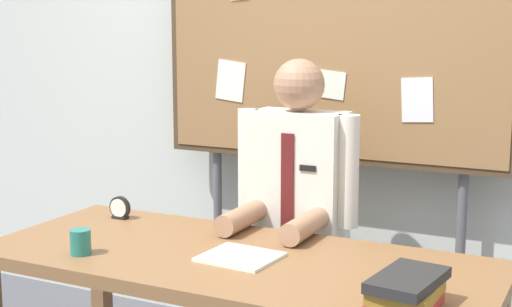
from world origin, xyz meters
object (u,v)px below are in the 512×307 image
bulletin_board (331,39)px  coffee_mug (81,242)px  book_stack (406,292)px  desk_clock (120,209)px  person (297,238)px  open_notebook (240,257)px  desk (235,278)px

bulletin_board → coffee_mug: size_ratio=22.90×
book_stack → desk_clock: (-1.39, 0.47, -0.01)m
person → coffee_mug: size_ratio=15.52×
open_notebook → desk_clock: bearing=160.2°
desk → open_notebook: size_ratio=7.23×
person → desk_clock: (-0.69, -0.33, 0.13)m
desk → book_stack: book_stack is taller
person → desk: bearing=-90.0°
book_stack → open_notebook: book_stack is taller
person → open_notebook: person is taller
desk → desk_clock: bearing=160.8°
bulletin_board → open_notebook: (0.03, -0.95, -0.76)m
book_stack → desk_clock: bearing=161.1°
desk → coffee_mug: bearing=-155.2°
book_stack → person: bearing=131.0°
desk_clock → coffee_mug: size_ratio=1.05×
desk → desk_clock: size_ratio=19.31×
desk → coffee_mug: 0.58m
desk → person: size_ratio=1.30×
bulletin_board → book_stack: bulletin_board is taller
person → book_stack: person is taller
bulletin_board → book_stack: size_ratio=7.12×
open_notebook → coffee_mug: (-0.54, -0.22, 0.04)m
book_stack → coffee_mug: bearing=-179.9°
desk → bulletin_board: (-0.00, 0.93, 0.85)m
book_stack → desk_clock: size_ratio=3.07×
bulletin_board → desk_clock: bulletin_board is taller
desk_clock → book_stack: bearing=-18.9°
book_stack → open_notebook: bearing=162.1°
bulletin_board → open_notebook: bearing=-88.0°
bulletin_board → book_stack: (0.70, -1.17, -0.71)m
person → book_stack: 1.07m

